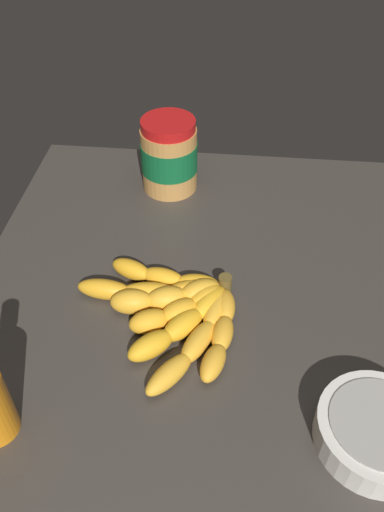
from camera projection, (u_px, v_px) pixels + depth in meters
ground_plane at (211, 298)px, 80.63cm from camera, size 72.24×74.89×4.68cm
banana_bunch at (177, 308)px, 73.93cm from camera, size 23.65×24.71×3.63cm
peanut_butter_jar at (169, 155)px, 93.59cm from camera, size 10.17×10.17×13.56cm
small_bowl at (377, 431)px, 59.80cm from camera, size 14.10×14.10×4.08cm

